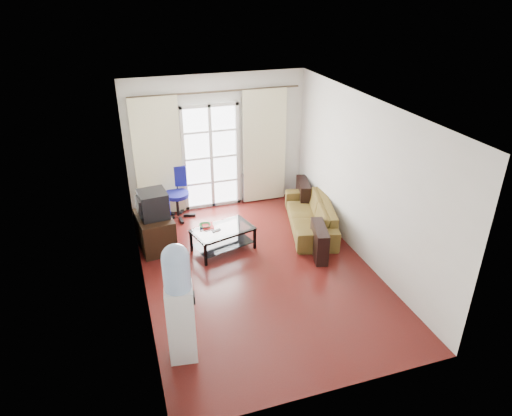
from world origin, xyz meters
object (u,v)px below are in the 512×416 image
at_px(sofa, 310,215).
at_px(coffee_table, 223,236).
at_px(task_chair, 178,203).
at_px(water_cooler, 179,301).
at_px(tv_stand, 155,232).
at_px(crt_tv, 152,204).

distance_m(sofa, coffee_table, 1.79).
distance_m(coffee_table, task_chair, 1.61).
distance_m(task_chair, water_cooler, 3.88).
relative_size(coffee_table, task_chair, 1.15).
height_order(tv_stand, task_chair, task_chair).
bearing_deg(tv_stand, task_chair, 55.07).
distance_m(tv_stand, task_chair, 1.19).
distance_m(tv_stand, water_cooler, 2.81).
bearing_deg(coffee_table, sofa, 8.53).
bearing_deg(coffee_table, crt_tv, 157.10).
bearing_deg(crt_tv, task_chair, 55.44).
xyz_separation_m(tv_stand, task_chair, (0.56, 1.05, -0.01)).
height_order(tv_stand, water_cooler, water_cooler).
distance_m(sofa, task_chair, 2.63).
xyz_separation_m(crt_tv, water_cooler, (0.01, -2.76, 0.01)).
bearing_deg(tv_stand, water_cooler, -96.56).
bearing_deg(tv_stand, crt_tv, 59.39).
relative_size(sofa, coffee_table, 1.77).
relative_size(tv_stand, task_chair, 0.84).
xyz_separation_m(sofa, tv_stand, (-2.87, 0.20, 0.03)).
bearing_deg(coffee_table, tv_stand, 157.25).
distance_m(coffee_table, water_cooler, 2.61).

